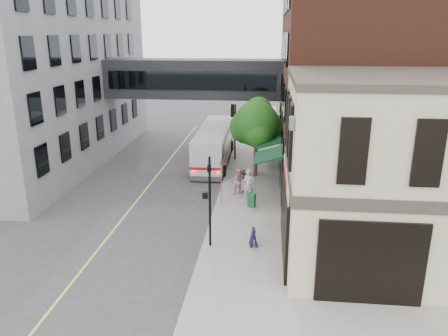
% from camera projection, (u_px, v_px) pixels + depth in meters
% --- Properties ---
extents(ground, '(120.00, 120.00, 0.00)m').
position_uv_depth(ground, '(195.00, 269.00, 19.47)').
color(ground, '#38383A').
rests_on(ground, ground).
extents(sidewalk_main, '(4.00, 60.00, 0.15)m').
position_uv_depth(sidewalk_main, '(253.00, 172.00, 32.53)').
color(sidewalk_main, gray).
rests_on(sidewalk_main, ground).
extents(corner_building, '(10.19, 8.12, 8.45)m').
position_uv_depth(corner_building, '(402.00, 172.00, 19.21)').
color(corner_building, '#C2B894').
rests_on(corner_building, ground).
extents(brick_building, '(13.76, 18.00, 14.00)m').
position_uv_depth(brick_building, '(369.00, 78.00, 30.61)').
color(brick_building, '#502619').
rests_on(brick_building, ground).
extents(opposite_building, '(14.00, 24.00, 14.00)m').
position_uv_depth(opposite_building, '(14.00, 73.00, 34.23)').
color(opposite_building, slate).
rests_on(opposite_building, ground).
extents(skyway_bridge, '(14.00, 3.18, 3.00)m').
position_uv_depth(skyway_bridge, '(194.00, 79.00, 34.89)').
color(skyway_bridge, black).
rests_on(skyway_bridge, ground).
extents(traffic_signal_near, '(0.44, 0.22, 4.60)m').
position_uv_depth(traffic_signal_near, '(209.00, 191.00, 20.43)').
color(traffic_signal_near, black).
rests_on(traffic_signal_near, sidewalk_main).
extents(traffic_signal_far, '(0.53, 0.28, 4.50)m').
position_uv_depth(traffic_signal_far, '(233.00, 121.00, 34.57)').
color(traffic_signal_far, black).
rests_on(traffic_signal_far, sidewalk_main).
extents(street_sign_pole, '(0.08, 0.75, 3.00)m').
position_uv_depth(street_sign_pole, '(221.00, 178.00, 25.49)').
color(street_sign_pole, gray).
rests_on(street_sign_pole, sidewalk_main).
extents(street_tree, '(3.80, 3.20, 5.60)m').
position_uv_depth(street_tree, '(256.00, 124.00, 30.62)').
color(street_tree, '#382619').
rests_on(street_tree, sidewalk_main).
extents(lane_marking, '(0.12, 40.00, 0.01)m').
position_uv_depth(lane_marking, '(147.00, 188.00, 29.45)').
color(lane_marking, '#D8CC4C').
rests_on(lane_marking, ground).
extents(bus, '(2.61, 10.43, 2.80)m').
position_uv_depth(bus, '(214.00, 143.00, 34.90)').
color(bus, silver).
rests_on(bus, ground).
extents(pedestrian_a, '(0.78, 0.60, 1.91)m').
position_uv_depth(pedestrian_a, '(248.00, 185.00, 26.86)').
color(pedestrian_a, silver).
rests_on(pedestrian_a, sidewalk_main).
extents(pedestrian_b, '(0.98, 0.85, 1.70)m').
position_uv_depth(pedestrian_b, '(239.00, 182.00, 27.67)').
color(pedestrian_b, '#CF869D').
rests_on(pedestrian_b, sidewalk_main).
extents(pedestrian_c, '(1.14, 1.01, 1.53)m').
position_uv_depth(pedestrian_c, '(245.00, 181.00, 28.02)').
color(pedestrian_c, black).
rests_on(pedestrian_c, sidewalk_main).
extents(newspaper_box, '(0.49, 0.46, 0.82)m').
position_uv_depth(newspaper_box, '(252.00, 200.00, 25.84)').
color(newspaper_box, '#13562B').
rests_on(newspaper_box, sidewalk_main).
extents(sandwich_board, '(0.41, 0.55, 0.89)m').
position_uv_depth(sandwich_board, '(254.00, 237.00, 21.12)').
color(sandwich_board, black).
rests_on(sandwich_board, sidewalk_main).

